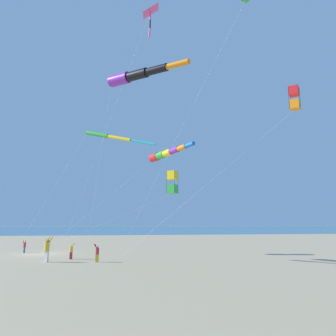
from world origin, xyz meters
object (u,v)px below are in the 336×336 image
at_px(person_child_green_jacket, 25,246).
at_px(kite_windsock_black_fish_shape, 165,154).
at_px(kite_windsock_purple_drifting, 136,75).
at_px(person_adult_flyer, 47,248).
at_px(person_child_grey_jacket, 71,250).
at_px(kite_delta_rainbow_low_near, 150,11).
at_px(kite_windsock_yellow_midlevel, 108,136).
at_px(person_bystander_far, 97,252).
at_px(kite_box_long_streamer_left, 294,98).
at_px(kite_box_green_low_center, 172,182).

relative_size(person_child_green_jacket, kite_windsock_black_fish_shape, 0.10).
distance_m(kite_windsock_purple_drifting, kite_windsock_black_fish_shape, 6.37).
distance_m(person_adult_flyer, person_child_grey_jacket, 2.26).
distance_m(person_child_grey_jacket, kite_delta_rainbow_low_near, 21.09).
bearing_deg(person_adult_flyer, kite_windsock_black_fish_shape, 85.91).
bearing_deg(kite_windsock_yellow_midlevel, person_bystander_far, -26.84).
bearing_deg(kite_box_long_streamer_left, person_adult_flyer, -110.25).
relative_size(kite_box_green_low_center, kite_windsock_yellow_midlevel, 1.08).
bearing_deg(kite_windsock_black_fish_shape, kite_windsock_yellow_midlevel, -102.17).
distance_m(kite_delta_rainbow_low_near, kite_windsock_black_fish_shape, 12.70).
relative_size(person_adult_flyer, person_bystander_far, 1.40).
xyz_separation_m(kite_box_long_streamer_left, kite_windsock_purple_drifting, (-2.87, -10.63, 2.24)).
relative_size(kite_delta_rainbow_low_near, kite_windsock_yellow_midlevel, 1.76).
bearing_deg(kite_delta_rainbow_low_near, kite_windsock_purple_drifting, -23.85).
bearing_deg(person_child_grey_jacket, kite_windsock_purple_drifting, 42.57).
bearing_deg(kite_box_green_low_center, person_child_grey_jacket, -71.46).
relative_size(person_bystander_far, kite_windsock_yellow_midlevel, 0.11).
xyz_separation_m(person_adult_flyer, kite_windsock_purple_drifting, (3.28, 6.04, 12.41)).
bearing_deg(kite_windsock_yellow_midlevel, kite_box_green_low_center, 124.92).
height_order(person_adult_flyer, kite_delta_rainbow_low_near, kite_delta_rainbow_low_near).
bearing_deg(kite_windsock_black_fish_shape, person_bystander_far, -90.22).
distance_m(kite_delta_rainbow_low_near, kite_box_green_low_center, 15.35).
relative_size(person_bystander_far, kite_delta_rainbow_low_near, 0.06).
distance_m(person_child_green_jacket, kite_windsock_yellow_midlevel, 14.20).
xyz_separation_m(kite_windsock_purple_drifting, kite_windsock_yellow_midlevel, (-3.64, -1.92, -3.68)).
distance_m(kite_delta_rainbow_low_near, kite_windsock_purple_drifting, 8.06).
distance_m(person_child_green_jacket, kite_windsock_purple_drifting, 19.60).
bearing_deg(person_child_green_jacket, kite_box_long_streamer_left, 55.25).
xyz_separation_m(person_bystander_far, kite_delta_rainbow_low_near, (-0.12, 3.64, 20.16)).
xyz_separation_m(person_adult_flyer, kite_box_long_streamer_left, (6.15, 16.66, 10.17)).
relative_size(person_child_green_jacket, kite_windsock_yellow_midlevel, 0.09).
xyz_separation_m(person_adult_flyer, kite_windsock_yellow_midlevel, (-0.36, 4.12, 8.74)).
relative_size(person_adult_flyer, person_child_green_jacket, 1.58).
bearing_deg(person_child_grey_jacket, person_bystander_far, 43.29).
xyz_separation_m(kite_box_green_low_center, kite_windsock_black_fish_shape, (5.17, -1.47, 1.59)).
relative_size(person_adult_flyer, person_child_grey_jacket, 1.43).
height_order(person_child_green_jacket, kite_delta_rainbow_low_near, kite_delta_rainbow_low_near).
relative_size(person_child_green_jacket, person_bystander_far, 0.89).
height_order(person_adult_flyer, kite_windsock_black_fish_shape, kite_windsock_black_fish_shape).
height_order(person_child_green_jacket, person_child_grey_jacket, person_child_grey_jacket).
bearing_deg(kite_box_green_low_center, kite_windsock_purple_drifting, -27.56).
bearing_deg(person_adult_flyer, kite_box_long_streamer_left, 69.75).
bearing_deg(kite_box_green_low_center, kite_box_long_streamer_left, 31.44).
xyz_separation_m(person_adult_flyer, person_child_green_jacket, (-7.97, -3.69, -0.36)).
height_order(person_child_green_jacket, kite_box_green_low_center, kite_box_green_low_center).
bearing_deg(kite_windsock_purple_drifting, kite_windsock_black_fish_shape, 135.44).
bearing_deg(kite_box_green_low_center, person_bystander_far, -51.56).
bearing_deg(kite_windsock_yellow_midlevel, kite_delta_rainbow_low_near, 75.10).
relative_size(person_adult_flyer, kite_windsock_yellow_midlevel, 0.15).
relative_size(kite_box_long_streamer_left, kite_delta_rainbow_low_near, 0.57).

